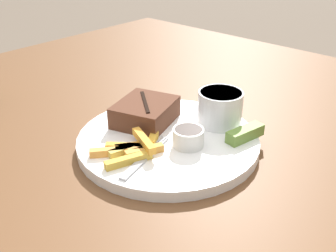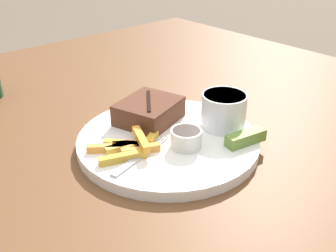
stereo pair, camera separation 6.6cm
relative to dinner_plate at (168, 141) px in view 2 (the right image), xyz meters
name	(u,v)px [view 2 (the right image)]	position (x,y,z in m)	size (l,w,h in m)	color
dining_table	(168,175)	(0.00, 0.00, -0.07)	(1.34, 1.41, 0.73)	brown
dinner_plate	(168,141)	(0.00, 0.00, 0.00)	(0.31, 0.31, 0.02)	white
steak_portion	(149,111)	(0.01, 0.07, 0.03)	(0.13, 0.12, 0.04)	#512D1E
fries_pile	(130,146)	(-0.08, 0.01, 0.02)	(0.14, 0.09, 0.02)	gold
coleslaw_cup	(224,109)	(0.10, -0.04, 0.04)	(0.08, 0.08, 0.06)	white
dipping_sauce_cup	(184,138)	(0.00, -0.04, 0.03)	(0.05, 0.05, 0.03)	silver
pickle_spear	(246,138)	(0.08, -0.10, 0.02)	(0.07, 0.04, 0.02)	olive
fork_utensil	(139,157)	(-0.08, -0.02, 0.01)	(0.13, 0.04, 0.00)	#B7B7BC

